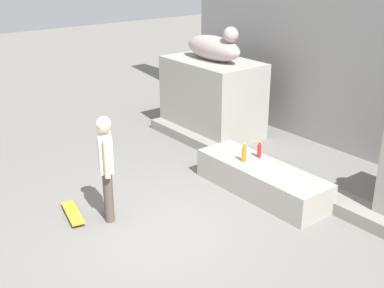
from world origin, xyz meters
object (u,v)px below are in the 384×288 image
(skateboard, at_px, (73,213))
(statue_reclining_left, at_px, (214,47))
(bottle_orange, at_px, (244,154))
(skater, at_px, (106,164))
(bottle_red, at_px, (259,151))

(skateboard, bearing_deg, statue_reclining_left, -57.52)
(bottle_orange, bearing_deg, skateboard, -107.70)
(skateboard, relative_size, bottle_orange, 2.51)
(skater, xyz_separation_m, bottle_orange, (0.51, 2.38, -0.28))
(statue_reclining_left, bearing_deg, bottle_red, -22.97)
(statue_reclining_left, relative_size, skateboard, 1.94)
(statue_reclining_left, bearing_deg, bottle_orange, -29.49)
(bottle_red, xyz_separation_m, bottle_orange, (-0.03, -0.33, 0.01))
(skater, height_order, skateboard, skater)
(skater, distance_m, skateboard, 1.04)
(statue_reclining_left, height_order, bottle_red, statue_reclining_left)
(bottle_red, bearing_deg, bottle_orange, -95.76)
(skateboard, height_order, bottle_red, bottle_red)
(bottle_red, distance_m, bottle_orange, 0.34)
(bottle_orange, bearing_deg, statue_reclining_left, 150.52)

